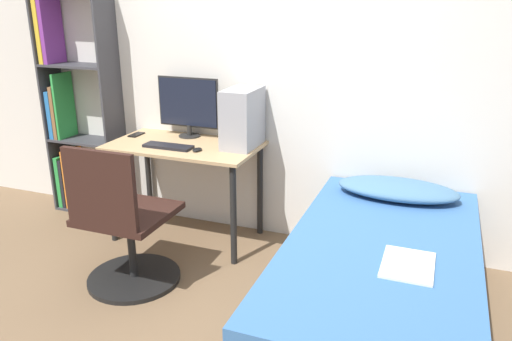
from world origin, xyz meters
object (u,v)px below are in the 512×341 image
(bed, at_px, (378,289))
(monitor, at_px, (188,105))
(pc_tower, at_px, (243,118))
(keyboard, at_px, (168,146))
(office_chair, at_px, (124,233))
(bookshelf, at_px, (71,109))

(bed, xyz_separation_m, monitor, (-1.57, 0.85, 0.72))
(bed, xyz_separation_m, pc_tower, (-1.09, 0.75, 0.68))
(bed, bearing_deg, pc_tower, 145.43)
(keyboard, bearing_deg, office_chair, -87.19)
(keyboard, bearing_deg, bed, -18.62)
(office_chair, relative_size, pc_tower, 2.30)
(pc_tower, bearing_deg, monitor, 167.95)
(bookshelf, xyz_separation_m, keyboard, (1.07, -0.29, -0.12))
(keyboard, bearing_deg, monitor, 90.84)
(office_chair, distance_m, monitor, 1.13)
(keyboard, distance_m, pc_tower, 0.56)
(keyboard, height_order, pc_tower, pc_tower)
(bed, distance_m, pc_tower, 1.49)
(office_chair, xyz_separation_m, monitor, (-0.04, 0.95, 0.62))
(bed, bearing_deg, bookshelf, 162.72)
(bookshelf, bearing_deg, bed, -17.28)
(office_chair, xyz_separation_m, keyboard, (-0.03, 0.62, 0.39))
(office_chair, bearing_deg, keyboard, 92.81)
(keyboard, bearing_deg, bookshelf, 164.72)
(bed, relative_size, keyboard, 5.34)
(bookshelf, height_order, pc_tower, bookshelf)
(bed, xyz_separation_m, keyboard, (-1.57, 0.53, 0.49))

